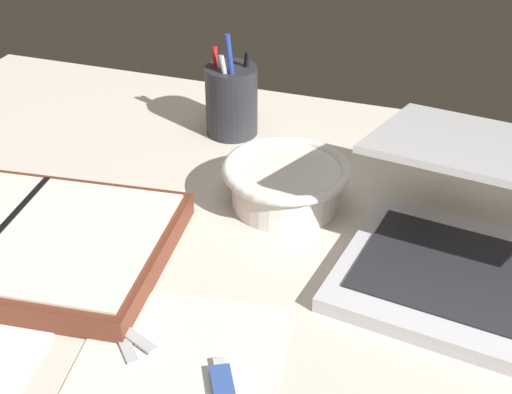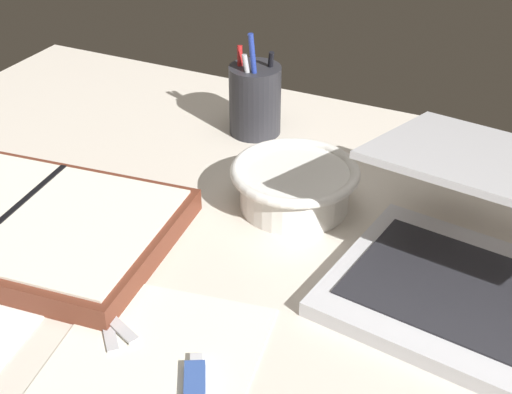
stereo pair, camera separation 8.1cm
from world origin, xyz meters
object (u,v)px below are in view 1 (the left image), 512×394
object	(u,v)px
bowl	(286,182)
planner	(6,238)
pen_cup	(232,100)
scissors	(98,303)
laptop	(505,242)

from	to	relation	value
bowl	planner	xyz separation A→B (cm)	(-28.36, -20.11, -1.68)
pen_cup	scissors	world-z (taller)	pen_cup
bowl	pen_cup	bearing A→B (deg)	129.38
bowl	pen_cup	world-z (taller)	pen_cup
laptop	planner	bearing A→B (deg)	-158.88
bowl	scissors	bearing A→B (deg)	-117.31
bowl	pen_cup	xyz separation A→B (cm)	(-13.60, 16.57, 2.18)
laptop	scissors	size ratio (longest dim) A/B	2.77
laptop	bowl	bearing A→B (deg)	173.07
bowl	scissors	distance (cm)	28.99
laptop	scissors	world-z (taller)	laptop
planner	scissors	distance (cm)	16.15
laptop	bowl	world-z (taller)	laptop
pen_cup	scissors	distance (cm)	42.51
pen_cup	planner	xyz separation A→B (cm)	(-14.76, -36.68, -3.86)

